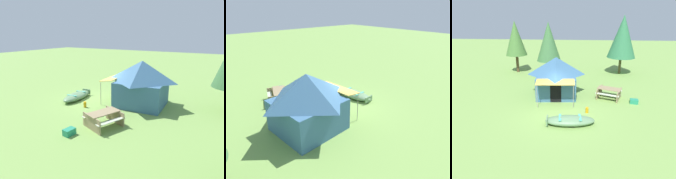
# 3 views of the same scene
# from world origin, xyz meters

# --- Properties ---
(ground_plane) EXTENTS (80.00, 80.00, 0.00)m
(ground_plane) POSITION_xyz_m (0.00, 0.00, 0.00)
(ground_plane) COLOR #78A04D
(beached_rowboat) EXTENTS (2.82, 1.26, 0.48)m
(beached_rowboat) POSITION_xyz_m (0.66, -1.55, 0.25)
(beached_rowboat) COLOR #61875D
(beached_rowboat) RESTS_ON ground_plane
(canvas_cabin_tent) EXTENTS (3.27, 4.20, 2.88)m
(canvas_cabin_tent) POSITION_xyz_m (-0.58, 2.79, 1.50)
(canvas_cabin_tent) COLOR #3A648C
(canvas_cabin_tent) RESTS_ON ground_plane
(picnic_table) EXTENTS (2.06, 1.96, 0.76)m
(picnic_table) POSITION_xyz_m (3.31, 2.42, 0.47)
(picnic_table) COLOR #927E5A
(picnic_table) RESTS_ON ground_plane
(cooler_box) EXTENTS (0.57, 0.43, 0.31)m
(cooler_box) POSITION_xyz_m (4.91, 1.58, 0.15)
(cooler_box) COLOR #258C66
(cooler_box) RESTS_ON ground_plane
(fuel_can) EXTENTS (0.24, 0.24, 0.35)m
(fuel_can) POSITION_xyz_m (1.65, -0.06, 0.18)
(fuel_can) COLOR orange
(fuel_can) RESTS_ON ground_plane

